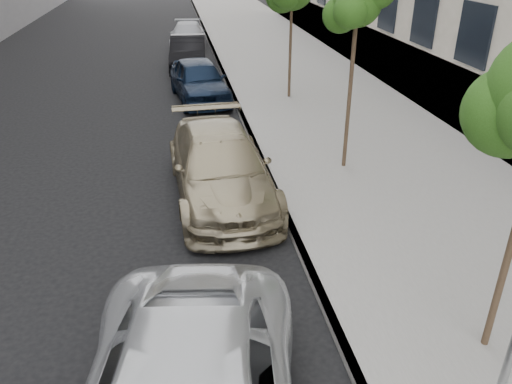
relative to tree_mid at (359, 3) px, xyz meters
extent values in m
cube|color=gray|center=(1.07, 16.00, -4.06)|extent=(6.40, 72.00, 0.14)
cube|color=#9E9B93|center=(-2.05, 16.00, -4.06)|extent=(0.15, 72.00, 0.14)
sphere|color=#264E14|center=(-0.33, -6.25, -0.56)|extent=(1.10, 1.10, 1.10)
cylinder|color=#38281C|center=(-0.03, 0.00, -1.64)|extent=(0.10, 0.10, 4.70)
sphere|color=#264E14|center=(-0.03, 0.00, 0.01)|extent=(1.11, 1.11, 1.11)
sphere|color=#264E14|center=(-0.33, 0.25, -0.29)|extent=(0.84, 0.84, 0.84)
cylinder|color=#38281C|center=(-0.03, 6.50, -1.73)|extent=(0.10, 0.10, 4.51)
imported|color=tan|center=(-3.33, -0.96, -3.36)|extent=(2.40, 5.37, 1.53)
imported|color=black|center=(-3.33, 7.01, -3.37)|extent=(2.32, 4.61, 1.51)
imported|color=black|center=(-3.51, 12.08, -3.38)|extent=(1.86, 4.60, 1.49)
imported|color=#96989D|center=(-3.33, 17.22, -3.46)|extent=(2.16, 4.69, 1.33)
camera|label=1|loc=(-4.20, -11.38, 1.27)|focal=35.00mm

